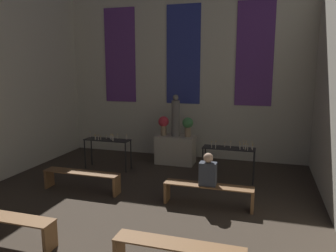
% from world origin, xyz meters
% --- Properties ---
extents(wall_back, '(8.21, 0.16, 5.61)m').
position_xyz_m(wall_back, '(0.00, 10.61, 2.83)').
color(wall_back, beige).
rests_on(wall_back, ground_plane).
extents(altar, '(1.19, 0.64, 0.88)m').
position_xyz_m(altar, '(0.00, 9.64, 0.44)').
color(altar, '#BCB29E').
rests_on(altar, ground_plane).
extents(statue, '(0.25, 0.25, 1.28)m').
position_xyz_m(statue, '(0.00, 9.64, 1.47)').
color(statue, slate).
rests_on(statue, altar).
extents(flower_vase_left, '(0.33, 0.33, 0.60)m').
position_xyz_m(flower_vase_left, '(-0.39, 9.64, 1.25)').
color(flower_vase_left, '#937A5B').
rests_on(flower_vase_left, altar).
extents(flower_vase_right, '(0.33, 0.33, 0.60)m').
position_xyz_m(flower_vase_right, '(0.39, 9.64, 1.25)').
color(flower_vase_right, '#937A5B').
rests_on(flower_vase_right, altar).
extents(candle_rack_left, '(1.37, 0.44, 1.09)m').
position_xyz_m(candle_rack_left, '(-1.76, 8.52, 0.77)').
color(candle_rack_left, black).
rests_on(candle_rack_left, ground_plane).
extents(candle_rack_right, '(1.37, 0.44, 1.09)m').
position_xyz_m(candle_rack_right, '(1.78, 8.52, 0.77)').
color(candle_rack_right, black).
rests_on(candle_rack_right, ground_plane).
extents(pew_second_left, '(1.92, 0.36, 0.48)m').
position_xyz_m(pew_second_left, '(-1.55, 4.24, 0.35)').
color(pew_second_left, brown).
rests_on(pew_second_left, ground_plane).
extents(pew_second_right, '(1.92, 0.36, 0.48)m').
position_xyz_m(pew_second_right, '(1.55, 4.24, 0.35)').
color(pew_second_right, brown).
rests_on(pew_second_right, ground_plane).
extents(pew_back_left, '(1.92, 0.36, 0.48)m').
position_xyz_m(pew_back_left, '(-1.55, 6.72, 0.35)').
color(pew_back_left, brown).
rests_on(pew_back_left, ground_plane).
extents(pew_back_right, '(1.92, 0.36, 0.48)m').
position_xyz_m(pew_back_right, '(1.55, 6.72, 0.35)').
color(pew_back_right, brown).
rests_on(pew_back_right, ground_plane).
extents(person_seated, '(0.36, 0.24, 0.70)m').
position_xyz_m(person_seated, '(1.53, 6.72, 0.79)').
color(person_seated, '#383D47').
rests_on(person_seated, pew_back_right).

